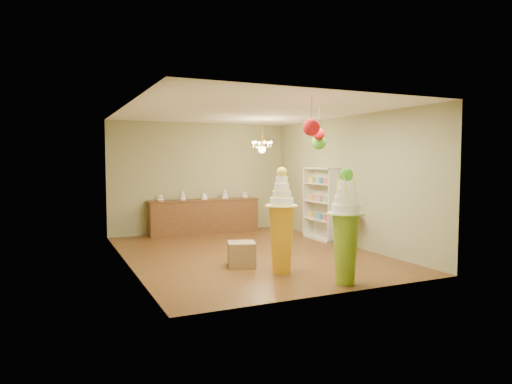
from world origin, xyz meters
name	(u,v)px	position (x,y,z in m)	size (l,w,h in m)	color
floor	(248,253)	(0.00, 0.00, 0.00)	(6.50, 6.50, 0.00)	#593718
ceiling	(248,112)	(0.00, 0.00, 3.00)	(6.50, 6.50, 0.00)	white
wall_back	(201,178)	(0.00, 3.25, 1.50)	(5.00, 0.04, 3.00)	#94946A
wall_front	(336,193)	(0.00, -3.25, 1.50)	(5.00, 0.04, 3.00)	#94946A
wall_left	(126,186)	(-2.50, 0.00, 1.50)	(0.04, 6.50, 3.00)	#94946A
wall_right	(346,181)	(2.50, 0.00, 1.50)	(0.04, 6.50, 3.00)	#94946A
pedestal_green	(346,234)	(0.46, -2.85, 0.80)	(0.71, 0.71, 1.86)	#85B027
pedestal_orange	(282,230)	(-0.14, -1.79, 0.75)	(0.64, 0.64, 1.87)	gold
burlap_riser	(242,254)	(-0.58, -1.04, 0.23)	(0.50, 0.50, 0.46)	#92764F
sideboard	(204,216)	(0.00, 2.97, 0.48)	(3.04, 0.54, 1.16)	brown
shelving_unit	(321,204)	(2.34, 0.80, 0.90)	(0.33, 1.20, 1.80)	beige
round_table	(345,226)	(2.10, -0.54, 0.53)	(0.77, 0.77, 0.82)	black
vase	(345,208)	(2.10, -0.54, 0.93)	(0.21, 0.21, 0.21)	beige
pom_red_left	(311,127)	(0.03, -2.48, 2.51)	(0.28, 0.28, 0.63)	#40392E
pom_green_mid	(319,142)	(0.70, -1.65, 2.31)	(0.26, 0.26, 0.82)	#40392E
pom_red_right	(319,134)	(0.60, -1.81, 2.45)	(0.21, 0.21, 0.66)	#40392E
chandelier	(262,147)	(0.98, 1.37, 2.30)	(0.69, 0.69, 0.85)	gold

